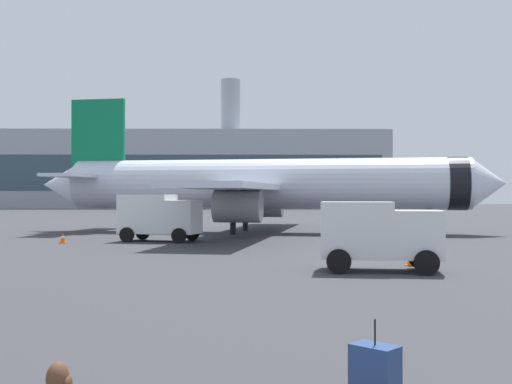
% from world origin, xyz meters
% --- Properties ---
extents(airplane_at_gate, '(35.64, 32.34, 10.50)m').
position_xyz_m(airplane_at_gate, '(1.30, 43.43, 3.66)').
color(airplane_at_gate, silver).
rests_on(airplane_at_gate, ground).
extents(service_truck, '(5.20, 3.52, 2.90)m').
position_xyz_m(service_truck, '(-5.28, 34.64, 1.61)').
color(service_truck, white).
rests_on(service_truck, ground).
extents(cargo_van, '(4.66, 2.91, 2.60)m').
position_xyz_m(cargo_van, '(5.13, 19.34, 1.45)').
color(cargo_van, white).
rests_on(cargo_van, ground).
extents(safety_cone_near, '(0.44, 0.44, 0.61)m').
position_xyz_m(safety_cone_near, '(-10.76, 33.17, 0.30)').
color(safety_cone_near, '#F2590C').
rests_on(safety_cone_near, ground).
extents(safety_cone_mid, '(0.44, 0.44, 0.83)m').
position_xyz_m(safety_cone_mid, '(6.81, 21.10, 0.41)').
color(safety_cone_mid, '#F2590C').
rests_on(safety_cone_mid, ground).
extents(rolling_suitcase, '(0.74, 0.73, 1.10)m').
position_xyz_m(rolling_suitcase, '(2.02, 4.78, 0.39)').
color(rolling_suitcase, navy).
rests_on(rolling_suitcase, ground).
extents(traveller_backpack, '(0.36, 0.40, 0.48)m').
position_xyz_m(traveller_backpack, '(-2.44, 4.95, 0.23)').
color(traveller_backpack, brown).
rests_on(traveller_backpack, ground).
extents(terminal_building, '(93.08, 16.43, 29.09)m').
position_xyz_m(terminal_building, '(-15.24, 137.23, 8.67)').
color(terminal_building, '#9EA3AD').
rests_on(terminal_building, ground).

